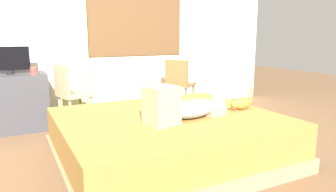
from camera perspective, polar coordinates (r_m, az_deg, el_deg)
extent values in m
plane|color=brown|center=(3.15, -1.95, -11.93)|extent=(16.00, 16.00, 0.00)
cube|color=beige|center=(5.01, -13.34, 13.26)|extent=(6.40, 0.12, 2.90)
cube|color=brown|center=(5.16, -5.80, 14.69)|extent=(1.58, 0.02, 1.32)
cube|color=white|center=(5.16, -5.80, 14.69)|extent=(1.50, 0.02, 1.24)
cube|color=#997A56|center=(3.19, 0.05, -10.26)|extent=(2.11, 1.85, 0.14)
cube|color=olive|center=(3.11, 0.05, -6.35)|extent=(2.05, 1.79, 0.32)
ellipsoid|color=#8C939E|center=(2.98, 4.64, -2.34)|extent=(0.60, 0.36, 0.17)
sphere|color=tan|center=(3.22, 9.08, -1.46)|extent=(0.17, 0.17, 0.17)
cube|color=tan|center=(2.72, -1.20, -1.76)|extent=(0.30, 0.29, 0.34)
cube|color=tan|center=(3.14, 7.57, -2.56)|extent=(0.25, 0.31, 0.08)
ellipsoid|color=#C67A2D|center=(3.40, 13.55, -1.29)|extent=(0.28, 0.18, 0.13)
sphere|color=#C67A2D|center=(3.27, 12.08, -1.52)|extent=(0.08, 0.08, 0.08)
cylinder|color=#C67A2D|center=(3.52, 14.93, 0.12)|extent=(0.03, 0.03, 0.16)
cube|color=#38383D|center=(4.53, -26.84, -1.09)|extent=(0.90, 0.56, 0.74)
cylinder|color=black|center=(4.48, -26.85, 3.90)|extent=(0.10, 0.10, 0.05)
cube|color=black|center=(4.46, -27.05, 6.13)|extent=(0.48, 0.04, 0.30)
cylinder|color=#B23D38|center=(4.27, -23.35, 4.22)|extent=(0.08, 0.08, 0.10)
cylinder|color=tan|center=(4.53, -15.64, -2.25)|extent=(0.04, 0.04, 0.44)
cylinder|color=tan|center=(4.27, -13.70, -2.95)|extent=(0.04, 0.04, 0.44)
cylinder|color=tan|center=(4.40, -19.13, -2.84)|extent=(0.04, 0.04, 0.44)
cylinder|color=tan|center=(4.13, -17.35, -3.61)|extent=(0.04, 0.04, 0.44)
cube|color=tan|center=(4.28, -16.63, 0.22)|extent=(0.47, 0.47, 0.04)
cube|color=tan|center=(4.18, -18.86, 2.75)|extent=(0.15, 0.38, 0.38)
cylinder|color=brown|center=(5.22, 1.53, -0.12)|extent=(0.04, 0.04, 0.44)
cylinder|color=brown|center=(5.10, 4.62, -0.42)|extent=(0.04, 0.04, 0.44)
cylinder|color=brown|center=(4.95, 0.03, -0.73)|extent=(0.04, 0.04, 0.44)
cylinder|color=brown|center=(4.83, 3.25, -1.06)|extent=(0.04, 0.04, 0.44)
cube|color=brown|center=(4.98, 2.38, 2.14)|extent=(0.53, 0.53, 0.04)
cube|color=brown|center=(4.80, 1.55, 4.34)|extent=(0.26, 0.33, 0.38)
cube|color=#ADCC75|center=(4.81, -17.24, 11.64)|extent=(0.44, 0.06, 2.64)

